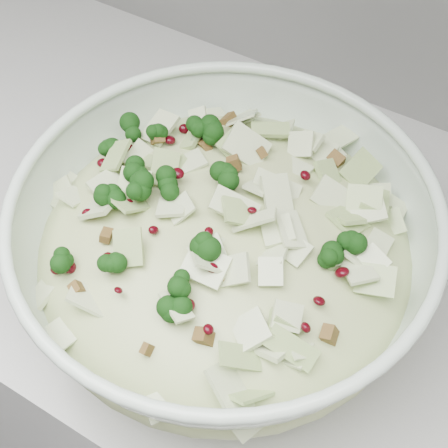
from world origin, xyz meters
The scene contains 3 objects.
counter centered at (0.00, 1.70, 0.45)m, with size 3.60×0.60×0.90m, color #B6B6B1.
mixing_bowl centered at (0.42, 1.60, 0.98)m, with size 0.45×0.45×0.16m.
salad centered at (0.42, 1.60, 1.01)m, with size 0.41×0.41×0.16m.
Camera 1 is at (0.60, 1.30, 1.49)m, focal length 50.00 mm.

